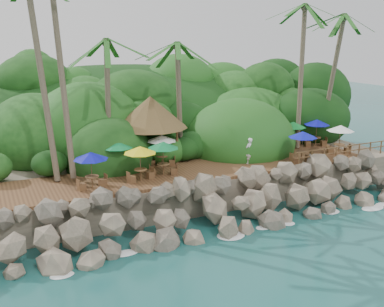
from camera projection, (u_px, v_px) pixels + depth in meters
name	position (u px, v px, depth m)	size (l,w,h in m)	color
ground	(238.00, 236.00, 25.42)	(140.00, 140.00, 0.00)	#19514F
land_base	(143.00, 153.00, 39.13)	(32.00, 25.20, 2.10)	gray
jungle_hill	(118.00, 146.00, 45.94)	(44.80, 28.00, 15.40)	#143811
seawall	(221.00, 205.00, 26.87)	(29.00, 4.00, 2.30)	gray
terrace	(192.00, 171.00, 30.10)	(26.00, 5.00, 0.20)	brown
jungle_foliage	(147.00, 168.00, 38.52)	(44.00, 16.00, 12.00)	#143811
foam_line	(235.00, 234.00, 25.67)	(25.20, 0.80, 0.06)	white
palms	(183.00, 7.00, 29.89)	(28.58, 7.62, 14.62)	brown
palapa	(150.00, 112.00, 31.41)	(5.22, 5.22, 4.60)	brown
dining_clusters	(223.00, 139.00, 30.73)	(20.73, 5.22, 2.19)	brown
railing	(342.00, 151.00, 32.37)	(8.30, 0.10, 1.00)	brown
waiter	(249.00, 151.00, 31.26)	(0.67, 0.44, 1.83)	white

